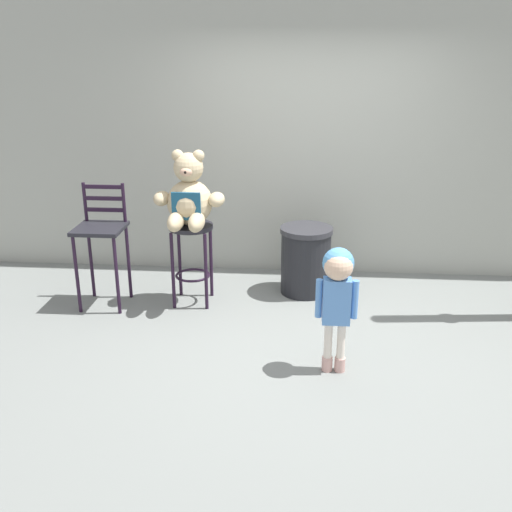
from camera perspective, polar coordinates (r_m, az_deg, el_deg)
The scene contains 7 objects.
ground_plane at distance 4.86m, azimuth 5.04°, elevation -8.58°, with size 24.00×24.00×0.00m, color slate.
building_wall at distance 6.14m, azimuth 5.45°, elevation 13.52°, with size 7.19×0.30×3.28m, color #9A9C93.
bar_stool_with_teddy at distance 5.43m, azimuth -6.36°, elevation 0.92°, with size 0.41×0.41×0.77m.
teddy_bear at distance 5.26m, azimuth -6.62°, elevation 5.66°, with size 0.65×0.58×0.69m.
child_walking at distance 4.20m, azimuth 8.03°, elevation -2.74°, with size 0.31×0.25×0.97m.
trash_bin at distance 5.71m, azimuth 4.91°, elevation -0.38°, with size 0.51×0.51×0.67m.
bar_chair_empty at distance 5.50m, azimuth -14.99°, elevation 2.02°, with size 0.44×0.44×1.14m.
Camera 1 is at (-0.08, -4.27, 2.30)m, focal length 40.62 mm.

